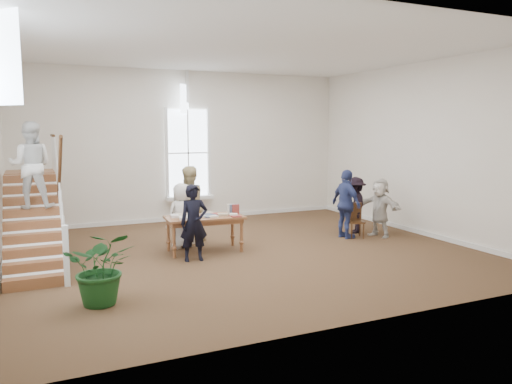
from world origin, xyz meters
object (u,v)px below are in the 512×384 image
elderly_woman (182,215)px  woman_cluster_a (346,204)px  woman_cluster_c (380,207)px  person_yellow (188,204)px  woman_cluster_b (355,205)px  police_officer (194,223)px  floor_plant (102,267)px  side_chair (355,218)px  library_table (204,220)px

elderly_woman → woman_cluster_a: (4.09, -0.72, 0.11)m
elderly_woman → woman_cluster_c: size_ratio=1.01×
person_yellow → woman_cluster_c: 4.91m
woman_cluster_a → woman_cluster_c: bearing=-106.9°
woman_cluster_a → woman_cluster_b: (0.60, 0.45, -0.12)m
police_officer → floor_plant: 2.89m
person_yellow → woman_cluster_c: size_ratio=1.24×
police_officer → side_chair: police_officer is taller
woman_cluster_a → library_table: bearing=83.8°
person_yellow → elderly_woman: bearing=37.2°
person_yellow → side_chair: person_yellow is taller
floor_plant → side_chair: bearing=20.6°
elderly_woman → woman_cluster_c: (4.99, -0.92, -0.00)m
woman_cluster_c → floor_plant: woman_cluster_c is taller
woman_cluster_b → elderly_woman: bearing=-71.5°
library_table → woman_cluster_b: size_ratio=1.19×
elderly_woman → woman_cluster_b: bearing=164.7°
library_table → person_yellow: (-0.04, 1.10, 0.21)m
woman_cluster_b → woman_cluster_c: bearing=46.5°
police_officer → woman_cluster_a: size_ratio=0.93×
floor_plant → side_chair: floor_plant is taller
side_chair → floor_plant: bearing=-141.3°
library_table → side_chair: side_chair is taller
person_yellow → side_chair: 4.28m
floor_plant → library_table: bearing=45.5°
woman_cluster_b → side_chair: bearing=-13.1°
police_officer → floor_plant: (-2.12, -1.95, -0.21)m
library_table → police_officer: size_ratio=1.10×
elderly_woman → floor_plant: 3.90m
woman_cluster_a → woman_cluster_c: 0.93m
elderly_woman → police_officer: bearing=73.4°
person_yellow → library_table: bearing=70.3°
elderly_woman → woman_cluster_a: bearing=158.0°
woman_cluster_c → floor_plant: bearing=-88.6°
library_table → person_yellow: bearing=95.7°
person_yellow → woman_cluster_a: 3.99m
elderly_woman → woman_cluster_b: elderly_woman is taller
woman_cluster_b → side_chair: size_ratio=1.70×
library_table → police_officer: police_officer is taller
library_table → woman_cluster_a: (3.75, -0.12, 0.15)m
library_table → woman_cluster_c: size_ratio=1.18×
library_table → woman_cluster_a: size_ratio=1.02×
police_officer → woman_cluster_b: police_officer is taller
police_officer → library_table: bearing=59.7°
library_table → woman_cluster_c: 4.66m
library_table → woman_cluster_b: (4.35, 0.33, 0.02)m
person_yellow → woman_cluster_a: size_ratio=1.07×
library_table → side_chair: bearing=1.8°
woman_cluster_b → floor_plant: bearing=-45.2°
elderly_woman → woman_cluster_b: (4.69, -0.27, -0.01)m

